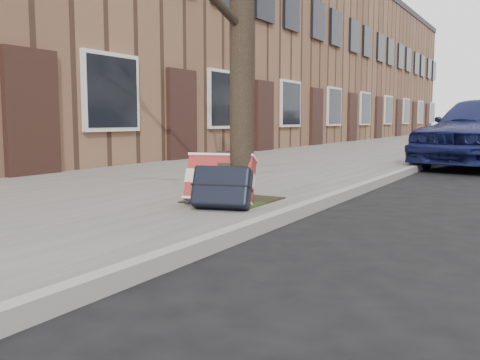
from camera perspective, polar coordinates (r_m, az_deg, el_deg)
The scene contains 6 objects.
ground at distance 3.94m, azimuth 15.86°, elevation -8.28°, with size 120.00×120.00×0.00m, color black.
near_sidewalk at distance 19.29m, azimuth 16.00°, elevation 3.40°, with size 5.00×70.00×0.12m, color gray.
house_near at distance 22.48m, azimuth 1.79°, elevation 12.82°, with size 6.80×40.00×7.00m, color brown.
dirt_patch at distance 5.77m, azimuth -0.72°, elevation -2.14°, with size 0.85×0.85×0.01m, color black.
suitcase_red at distance 5.45m, azimuth -2.12°, elevation 0.05°, with size 0.68×0.19×0.49m, color maroon.
suitcase_navy at distance 5.17m, azimuth -1.94°, elevation -0.73°, with size 0.57×0.18×0.41m, color black.
Camera 1 is at (0.90, -3.71, 0.98)m, focal length 40.00 mm.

